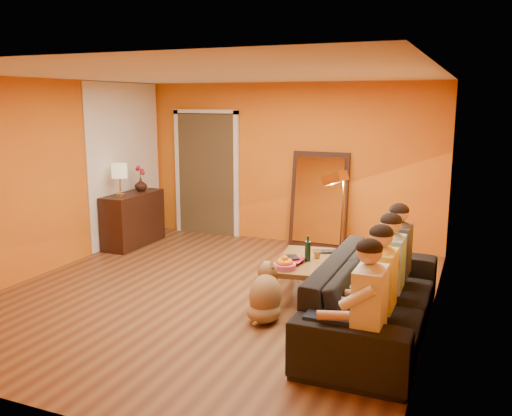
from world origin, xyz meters
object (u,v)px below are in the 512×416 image
at_px(floor_lamp, 343,232).
at_px(vase, 141,185).
at_px(laptop, 327,253).
at_px(person_far_right, 398,258).
at_px(dog, 265,291).
at_px(person_mid_left, 381,290).
at_px(sideboard, 133,219).
at_px(coffee_table, 305,276).
at_px(tumbler, 317,254).
at_px(mirror_frame, 319,200).
at_px(person_mid_right, 391,273).
at_px(wine_bottle, 308,248).
at_px(table_lamp, 120,180).
at_px(sofa, 375,297).
at_px(person_far_left, 369,312).

xyz_separation_m(floor_lamp, vase, (-3.62, 0.98, 0.24)).
bearing_deg(floor_lamp, laptop, -156.40).
bearing_deg(floor_lamp, person_far_right, -11.32).
xyz_separation_m(dog, laptop, (0.31, 1.32, 0.11)).
xyz_separation_m(dog, person_mid_left, (1.25, -0.31, 0.29)).
height_order(sideboard, vase, vase).
bearing_deg(coffee_table, tumbler, 36.57).
relative_size(sideboard, laptop, 3.60).
distance_m(person_far_right, tumbler, 1.06).
bearing_deg(mirror_frame, tumbler, -74.30).
bearing_deg(vase, person_far_right, -19.06).
bearing_deg(coffee_table, dog, -105.86).
xyz_separation_m(person_mid_right, wine_bottle, (-1.08, 0.68, -0.03)).
height_order(table_lamp, sofa, table_lamp).
relative_size(dog, person_far_right, 0.53).
bearing_deg(person_mid_right, person_far_left, -90.00).
height_order(tumbler, vase, vase).
bearing_deg(laptop, person_mid_left, -83.60).
xyz_separation_m(person_mid_left, vase, (-4.37, 2.61, 0.35)).
height_order(sideboard, person_mid_left, person_mid_left).
relative_size(mirror_frame, vase, 7.24).
relative_size(sideboard, table_lamp, 2.31).
relative_size(table_lamp, tumbler, 5.55).
distance_m(table_lamp, person_far_right, 4.50).
distance_m(floor_lamp, person_far_right, 0.93).
xyz_separation_m(coffee_table, tumbler, (0.12, 0.12, 0.25)).
bearing_deg(wine_bottle, floor_lamp, 50.93).
bearing_deg(person_far_left, person_far_right, 90.00).
relative_size(tumbler, laptop, 0.28).
bearing_deg(person_far_left, person_mid_left, 90.00).
xyz_separation_m(person_far_left, person_far_right, (0.00, 1.65, 0.00)).
relative_size(mirror_frame, coffee_table, 1.25).
height_order(mirror_frame, vase, mirror_frame).
bearing_deg(sideboard, floor_lamp, -11.40).
distance_m(table_lamp, dog, 3.66).
xyz_separation_m(sideboard, floor_lamp, (3.62, -0.73, 0.29)).
relative_size(dog, person_mid_right, 0.53).
relative_size(floor_lamp, person_mid_left, 1.18).
bearing_deg(sideboard, tumbler, -15.91).
height_order(floor_lamp, dog, floor_lamp).
height_order(coffee_table, dog, dog).
xyz_separation_m(sofa, person_far_left, (0.13, -1.00, 0.24)).
distance_m(table_lamp, person_mid_right, 4.65).
xyz_separation_m(floor_lamp, person_far_right, (0.75, -0.53, -0.11)).
distance_m(tumbler, vase, 3.61).
distance_m(person_far_left, person_mid_right, 1.10).
distance_m(person_mid_right, person_far_right, 0.55).
distance_m(person_mid_left, laptop, 1.89).
height_order(table_lamp, person_far_right, table_lamp).
distance_m(coffee_table, person_far_left, 2.19).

